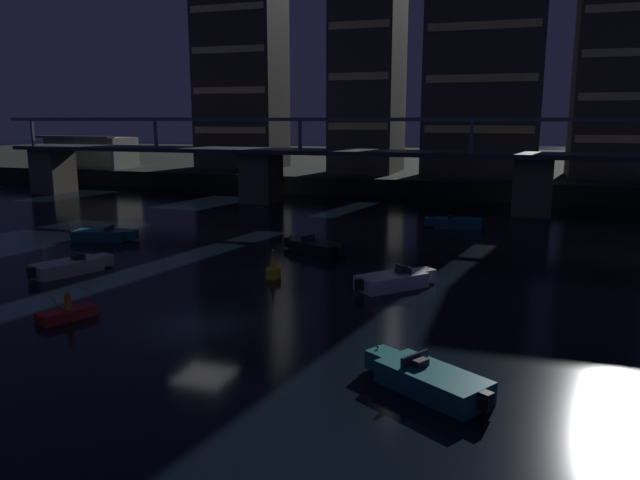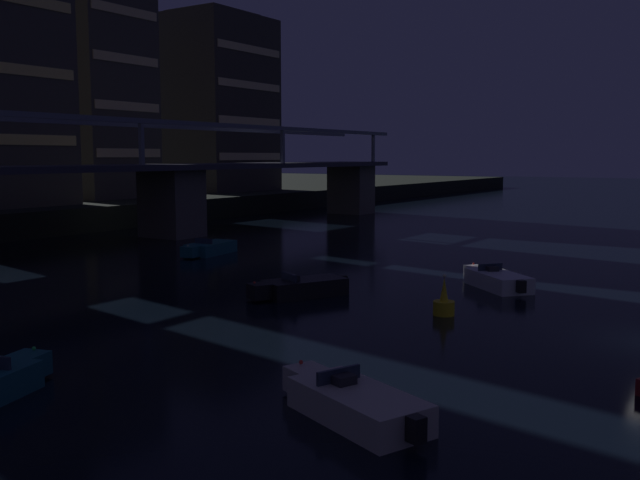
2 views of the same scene
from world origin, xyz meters
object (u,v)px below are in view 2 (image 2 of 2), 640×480
speedboat_mid_right (209,248)px  channel_buoy (444,304)px  tower_east_low (215,104)px  speedboat_near_left (496,280)px  river_bridge (12,193)px  tower_east_tall (97,84)px  speedboat_near_center (301,287)px  speedboat_mid_left (353,403)px

speedboat_mid_right → channel_buoy: size_ratio=2.97×
tower_east_low → speedboat_near_left: bearing=-125.0°
river_bridge → speedboat_near_left: bearing=-76.9°
speedboat_near_left → speedboat_mid_right: (1.14, 20.54, 0.00)m
speedboat_near_left → speedboat_mid_right: size_ratio=0.87×
tower_east_tall → speedboat_mid_right: tower_east_tall is taller
speedboat_near_center → speedboat_mid_left: size_ratio=0.98×
river_bridge → tower_east_tall: tower_east_tall is taller
river_bridge → tower_east_tall: 32.00m
tower_east_low → speedboat_mid_left: size_ratio=4.46×
tower_east_tall → tower_east_low: size_ratio=1.08×
speedboat_mid_right → channel_buoy: (-8.35, -20.81, 0.06)m
speedboat_mid_left → channel_buoy: channel_buoy is taller
speedboat_near_center → river_bridge: bearing=89.6°
tower_east_low → tower_east_tall: bearing=-178.9°
channel_buoy → river_bridge: bearing=89.7°
speedboat_near_center → speedboat_mid_right: 15.83m
tower_east_low → speedboat_mid_right: 46.99m
speedboat_near_center → speedboat_mid_right: same height
tower_east_low → channel_buoy: tower_east_low is taller
tower_east_low → speedboat_mid_left: tower_east_low is taller
speedboat_near_left → channel_buoy: bearing=-177.8°
river_bridge → tower_east_low: size_ratio=4.09×
tower_east_low → speedboat_mid_right: (-34.07, -29.67, -12.94)m
speedboat_near_left → channel_buoy: size_ratio=2.58×
speedboat_near_center → speedboat_mid_right: (8.34, 13.45, 0.00)m
tower_east_tall → channel_buoy: (-23.38, -50.12, -13.81)m
speedboat_mid_left → river_bridge: bearing=69.6°
tower_east_tall → speedboat_mid_right: 35.74m
speedboat_near_left → speedboat_near_center: 10.10m
river_bridge → speedboat_near_left: river_bridge is taller
speedboat_near_left → speedboat_mid_left: 19.66m
tower_east_tall → speedboat_mid_left: (-35.59, -52.93, -13.88)m
speedboat_mid_right → speedboat_mid_left: bearing=-131.0°
river_bridge → channel_buoy: size_ratio=52.56×
speedboat_near_left → speedboat_mid_right: bearing=86.8°
river_bridge → speedboat_mid_left: bearing=-110.4°
river_bridge → speedboat_near_left: (7.05, -30.24, -3.85)m
tower_east_tall → speedboat_mid_left: size_ratio=4.84×
river_bridge → speedboat_near_center: 23.47m
tower_east_tall → speedboat_mid_left: bearing=-123.9°
tower_east_tall → river_bridge: bearing=-139.8°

